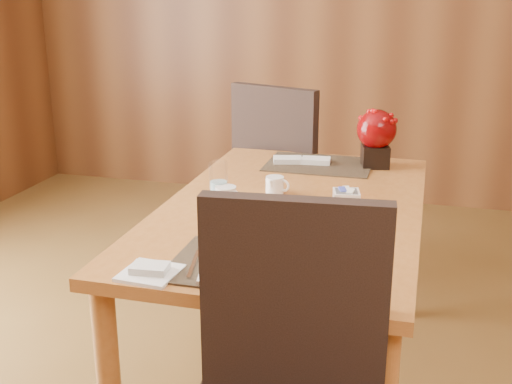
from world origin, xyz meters
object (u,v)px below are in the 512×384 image
(coffee_cup, at_px, (226,199))
(far_chair, at_px, (287,173))
(soup_setting, at_px, (249,251))
(berry_decor, at_px, (376,135))
(dining_table, at_px, (292,230))
(bread_plate, at_px, (150,273))
(water_glass, at_px, (219,183))
(creamer_jug, at_px, (275,185))
(sugar_caddy, at_px, (346,198))

(coffee_cup, height_order, far_chair, far_chair)
(soup_setting, relative_size, far_chair, 0.29)
(berry_decor, relative_size, far_chair, 0.24)
(dining_table, xyz_separation_m, bread_plate, (-0.25, -0.67, 0.10))
(far_chair, bearing_deg, bread_plate, 108.80)
(coffee_cup, distance_m, far_chair, 1.05)
(water_glass, xyz_separation_m, bread_plate, (0.01, -0.61, -0.07))
(water_glass, bearing_deg, berry_decor, 52.61)
(dining_table, xyz_separation_m, far_chair, (-0.23, 0.93, -0.06))
(dining_table, bearing_deg, water_glass, -167.68)
(water_glass, height_order, bread_plate, water_glass)
(soup_setting, bearing_deg, water_glass, 105.20)
(berry_decor, bearing_deg, far_chair, 143.41)
(soup_setting, height_order, far_chair, far_chair)
(coffee_cup, xyz_separation_m, berry_decor, (0.45, 0.69, 0.11))
(soup_setting, height_order, creamer_jug, soup_setting)
(water_glass, bearing_deg, creamer_jug, 46.48)
(soup_setting, bearing_deg, dining_table, 77.89)
(sugar_caddy, distance_m, berry_decor, 0.56)
(sugar_caddy, height_order, bread_plate, sugar_caddy)
(coffee_cup, relative_size, bread_plate, 0.95)
(water_glass, height_order, far_chair, far_chair)
(water_glass, xyz_separation_m, creamer_jug, (0.16, 0.17, -0.05))
(coffee_cup, height_order, sugar_caddy, coffee_cup)
(coffee_cup, distance_m, berry_decor, 0.83)
(dining_table, xyz_separation_m, sugar_caddy, (0.19, 0.04, 0.12))
(coffee_cup, relative_size, far_chair, 0.13)
(coffee_cup, bearing_deg, berry_decor, 56.47)
(soup_setting, relative_size, coffee_cup, 2.17)
(sugar_caddy, bearing_deg, soup_setting, -107.63)
(dining_table, relative_size, bread_plate, 10.19)
(bread_plate, height_order, far_chair, far_chair)
(dining_table, distance_m, bread_plate, 0.72)
(creamer_jug, xyz_separation_m, berry_decor, (0.33, 0.47, 0.11))
(soup_setting, xyz_separation_m, far_chair, (-0.22, 1.49, -0.21))
(water_glass, bearing_deg, dining_table, 12.32)
(dining_table, relative_size, berry_decor, 6.03)
(soup_setting, distance_m, coffee_cup, 0.51)
(dining_table, distance_m, berry_decor, 0.68)
(coffee_cup, bearing_deg, dining_table, 23.89)
(far_chair, bearing_deg, creamer_jug, 118.87)
(bread_plate, bearing_deg, soup_setting, 24.82)
(dining_table, distance_m, creamer_jug, 0.20)
(dining_table, distance_m, sugar_caddy, 0.23)
(soup_setting, height_order, coffee_cup, soup_setting)
(water_glass, xyz_separation_m, far_chair, (0.03, 0.99, -0.24))
(berry_decor, bearing_deg, bread_plate, -111.10)
(bread_plate, bearing_deg, sugar_caddy, 58.45)
(coffee_cup, height_order, berry_decor, berry_decor)
(soup_setting, height_order, berry_decor, berry_decor)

